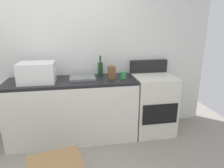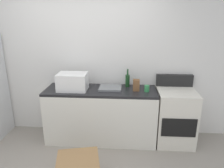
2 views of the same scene
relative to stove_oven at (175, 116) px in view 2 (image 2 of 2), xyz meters
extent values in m
cube|color=silver|center=(-1.52, 0.34, 0.83)|extent=(5.00, 0.10, 2.60)
cube|color=silver|center=(-1.22, -0.01, -0.04)|extent=(1.80, 0.60, 0.86)
cube|color=black|center=(-1.22, -0.01, 0.41)|extent=(1.80, 0.60, 0.04)
cube|color=silver|center=(0.00, -0.01, -0.02)|extent=(0.60, 0.60, 0.90)
cube|color=black|center=(0.00, -0.31, -0.05)|extent=(0.52, 0.02, 0.30)
cube|color=black|center=(0.00, 0.25, 0.53)|extent=(0.60, 0.08, 0.20)
cube|color=white|center=(-1.66, -0.05, 0.57)|extent=(0.46, 0.34, 0.27)
cube|color=slate|center=(-1.07, 0.04, 0.45)|extent=(0.36, 0.32, 0.03)
cylinder|color=#193F1E|center=(-0.79, 0.17, 0.53)|extent=(0.07, 0.07, 0.20)
cylinder|color=#193F1E|center=(-0.79, 0.17, 0.68)|extent=(0.03, 0.03, 0.10)
cylinder|color=#338C4C|center=(-0.49, -0.06, 0.48)|extent=(0.08, 0.08, 0.10)
cube|color=brown|center=(-0.65, -0.02, 0.52)|extent=(0.10, 0.10, 0.18)
camera|label=1|loc=(-1.13, -2.77, 1.18)|focal=32.23mm
camera|label=2|loc=(-0.81, -3.19, 1.54)|focal=33.65mm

